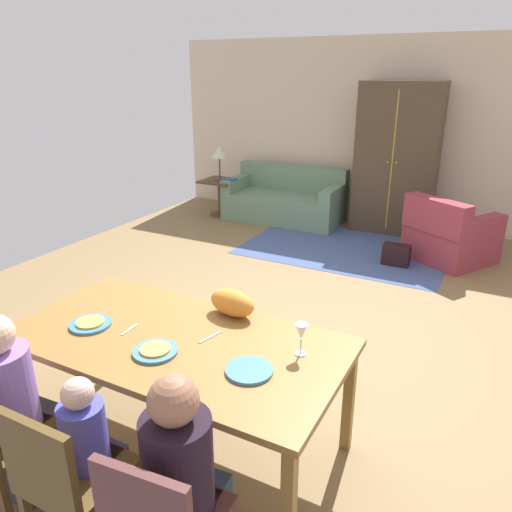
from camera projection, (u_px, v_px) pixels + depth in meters
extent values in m
cube|color=olive|center=(293.00, 305.00, 4.94)|extent=(6.84, 6.56, 0.02)
cube|color=beige|center=(385.00, 133.00, 7.21)|extent=(6.84, 0.10, 2.70)
cube|color=olive|center=(175.00, 341.00, 2.84)|extent=(1.99, 1.01, 0.04)
cube|color=olive|center=(13.00, 391.00, 3.01)|extent=(0.06, 0.06, 0.72)
cube|color=olive|center=(289.00, 509.00, 2.20)|extent=(0.06, 0.06, 0.72)
cube|color=olive|center=(115.00, 328.00, 3.75)|extent=(0.06, 0.06, 0.72)
cube|color=olive|center=(349.00, 399.00, 2.94)|extent=(0.06, 0.06, 0.72)
cylinder|color=teal|center=(91.00, 324.00, 2.97)|extent=(0.25, 0.25, 0.02)
cylinder|color=gold|center=(90.00, 322.00, 2.96)|extent=(0.17, 0.17, 0.01)
cylinder|color=teal|center=(155.00, 351.00, 2.68)|extent=(0.25, 0.25, 0.02)
cylinder|color=gold|center=(155.00, 349.00, 2.68)|extent=(0.17, 0.17, 0.01)
cylinder|color=teal|center=(249.00, 370.00, 2.51)|extent=(0.25, 0.25, 0.02)
cylinder|color=silver|center=(300.00, 354.00, 2.67)|extent=(0.06, 0.06, 0.01)
cylinder|color=silver|center=(301.00, 346.00, 2.65)|extent=(0.01, 0.01, 0.09)
cone|color=silver|center=(301.00, 332.00, 2.62)|extent=(0.07, 0.07, 0.09)
cube|color=silver|center=(130.00, 329.00, 2.92)|extent=(0.02, 0.15, 0.01)
cube|color=silver|center=(210.00, 337.00, 2.84)|extent=(0.05, 0.17, 0.01)
cube|color=#4F391A|center=(3.00, 436.00, 2.54)|extent=(0.44, 0.44, 0.04)
cube|color=#4F391A|center=(62.00, 458.00, 2.70)|extent=(0.04, 0.04, 0.41)
cube|color=#4F391A|center=(15.00, 439.00, 2.84)|extent=(0.04, 0.04, 0.41)
cube|color=#4F391A|center=(6.00, 507.00, 2.40)|extent=(0.04, 0.04, 0.41)
cube|color=#3A3E48|center=(32.00, 450.00, 2.73)|extent=(0.28, 0.35, 0.45)
cylinder|color=#8463BC|center=(5.00, 390.00, 2.50)|extent=(0.30, 0.30, 0.46)
cube|color=brown|center=(79.00, 474.00, 2.30)|extent=(0.42, 0.42, 0.04)
cube|color=brown|center=(38.00, 463.00, 2.06)|extent=(0.42, 0.04, 0.42)
cube|color=brown|center=(138.00, 497.00, 2.45)|extent=(0.04, 0.04, 0.41)
cube|color=brown|center=(86.00, 472.00, 2.61)|extent=(0.04, 0.04, 0.41)
cube|color=#3C3752|center=(102.00, 489.00, 2.47)|extent=(0.19, 0.25, 0.45)
cylinder|color=#484ABF|center=(84.00, 435.00, 2.29)|extent=(0.22, 0.22, 0.33)
sphere|color=beige|center=(78.00, 393.00, 2.20)|extent=(0.15, 0.15, 0.15)
cylinder|color=black|center=(178.00, 465.00, 2.03)|extent=(0.30, 0.30, 0.46)
sphere|color=#9C654B|center=(173.00, 401.00, 1.91)|extent=(0.21, 0.21, 0.21)
ellipsoid|color=orange|center=(232.00, 303.00, 3.07)|extent=(0.34, 0.20, 0.17)
cube|color=#425789|center=(346.00, 248.00, 6.50)|extent=(2.60, 1.80, 0.01)
cube|color=slate|center=(283.00, 207.00, 7.65)|extent=(1.81, 0.84, 0.42)
cube|color=slate|center=(293.00, 178.00, 7.78)|extent=(1.81, 0.20, 0.40)
cube|color=slate|center=(238.00, 183.00, 7.89)|extent=(0.18, 0.84, 0.20)
cube|color=slate|center=(334.00, 194.00, 7.19)|extent=(0.18, 0.84, 0.20)
cube|color=#93343F|center=(451.00, 244.00, 6.04)|extent=(1.16, 1.16, 0.42)
cube|color=#93343F|center=(436.00, 216.00, 5.73)|extent=(0.83, 0.61, 0.40)
cube|color=#93343F|center=(478.00, 227.00, 5.66)|extent=(0.59, 0.81, 0.20)
cube|color=#93343F|center=(432.00, 213.00, 6.20)|extent=(0.59, 0.81, 0.20)
cube|color=#4B3A28|center=(397.00, 159.00, 6.87)|extent=(1.10, 0.56, 2.10)
cube|color=gold|center=(392.00, 162.00, 6.64)|extent=(0.02, 0.01, 1.89)
sphere|color=gold|center=(388.00, 162.00, 6.66)|extent=(0.04, 0.04, 0.04)
sphere|color=gold|center=(396.00, 163.00, 6.61)|extent=(0.04, 0.04, 0.04)
cube|color=#4F3620|center=(220.00, 181.00, 7.81)|extent=(0.56, 0.56, 0.03)
cylinder|color=#4F3620|center=(220.00, 199.00, 7.91)|extent=(0.08, 0.08, 0.55)
cylinder|color=#4F3620|center=(221.00, 214.00, 8.00)|extent=(0.36, 0.36, 0.03)
cylinder|color=#443834|center=(220.00, 179.00, 7.80)|extent=(0.16, 0.16, 0.02)
cylinder|color=#443834|center=(220.00, 168.00, 7.73)|extent=(0.02, 0.02, 0.34)
cone|color=beige|center=(219.00, 152.00, 7.64)|extent=(0.26, 0.26, 0.18)
cube|color=maroon|center=(228.00, 180.00, 7.72)|extent=(0.22, 0.16, 0.03)
cube|color=#2A528C|center=(229.00, 179.00, 7.65)|extent=(0.22, 0.16, 0.03)
cube|color=black|center=(396.00, 255.00, 5.89)|extent=(0.32, 0.16, 0.26)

